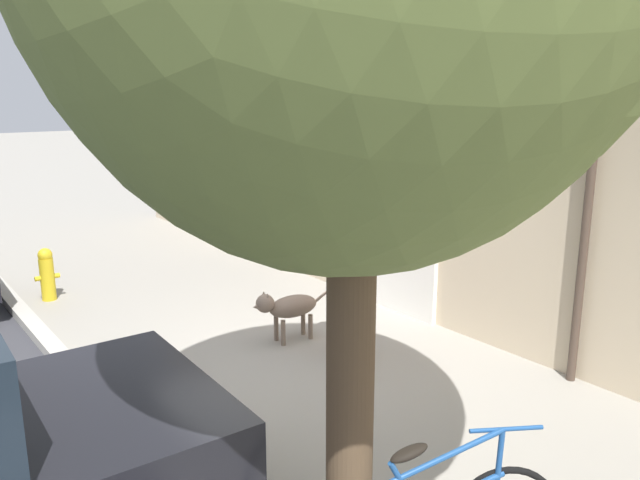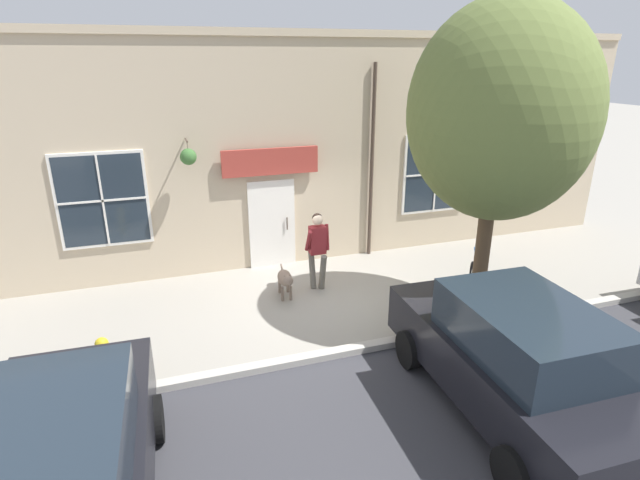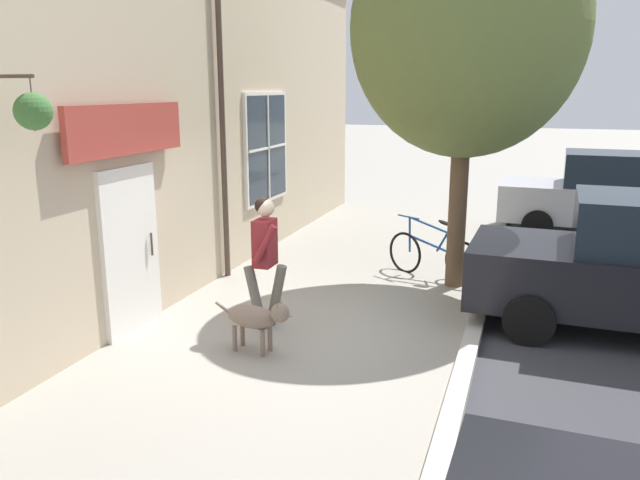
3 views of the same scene
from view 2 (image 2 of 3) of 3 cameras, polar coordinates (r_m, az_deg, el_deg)
The scene contains 8 objects.
ground_plane at distance 10.45m, azimuth 0.67°, elevation -6.88°, with size 90.00×90.00×0.00m, color gray.
storefront_facade at distance 11.72m, azimuth -3.18°, elevation 9.86°, with size 0.95×18.00×5.32m.
pedestrian_walking at distance 10.55m, azimuth -0.30°, elevation -0.47°, with size 0.53×0.54×1.71m.
dog_on_leash at distance 10.39m, azimuth -3.99°, elevation -4.47°, with size 1.04×0.35×0.67m.
street_tree_by_curb at distance 9.34m, azimuth 19.88°, elevation 13.14°, with size 3.40×3.06×5.75m.
leaning_bicycle at distance 10.68m, azimuth 17.74°, elevation -5.04°, with size 1.61×0.72×1.01m.
parked_car_mid_block at distance 7.53m, azimuth 21.32°, elevation -12.37°, with size 4.36×2.05×1.75m.
fire_hydrant at distance 8.54m, azimuth -23.42°, elevation -12.39°, with size 0.34×0.20×0.77m.
Camera 2 is at (8.78, -3.09, 4.77)m, focal length 28.00 mm.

